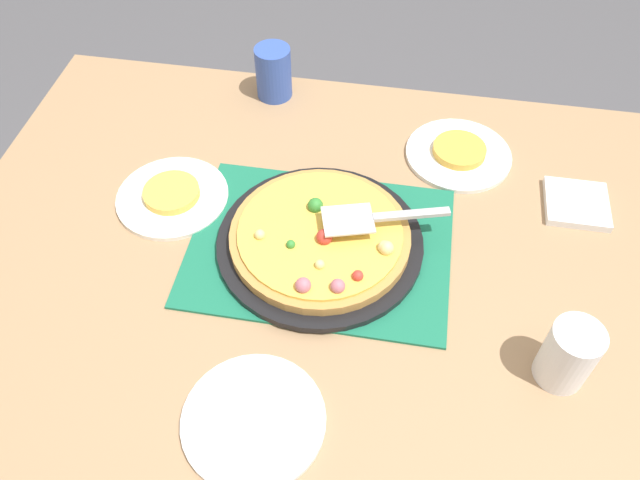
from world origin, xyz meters
name	(u,v)px	position (x,y,z in m)	size (l,w,h in m)	color
ground_plane	(320,416)	(0.00, 0.00, 0.00)	(8.00, 8.00, 0.00)	#4C4C51
dining_table	(320,281)	(0.00, 0.00, 0.64)	(1.40, 1.00, 0.75)	#9E7A56
placemat	(320,246)	(0.00, 0.00, 0.75)	(0.48, 0.36, 0.01)	#196B4C
pizza_pan	(320,242)	(0.00, 0.00, 0.76)	(0.38, 0.38, 0.01)	black
pizza	(321,236)	(0.00, 0.00, 0.78)	(0.33, 0.33, 0.05)	#B78442
plate_near_left	(173,197)	(-0.31, 0.07, 0.76)	(0.22, 0.22, 0.01)	white
plate_far_right	(458,155)	(0.25, 0.29, 0.76)	(0.22, 0.22, 0.01)	white
plate_side	(254,420)	(-0.04, -0.35, 0.76)	(0.22, 0.22, 0.01)	white
served_slice_left	(171,193)	(-0.31, 0.07, 0.77)	(0.11, 0.11, 0.02)	#EAB747
served_slice_right	(459,150)	(0.25, 0.29, 0.77)	(0.11, 0.11, 0.02)	gold
cup_near	(273,72)	(-0.18, 0.43, 0.81)	(0.08, 0.08, 0.12)	#3351AD
cup_far	(568,355)	(0.42, -0.19, 0.81)	(0.08, 0.08, 0.12)	white
pizza_server	(374,218)	(0.09, 0.03, 0.82)	(0.23, 0.10, 0.01)	silver
napkin_stack	(577,204)	(0.48, 0.18, 0.76)	(0.12, 0.12, 0.02)	white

